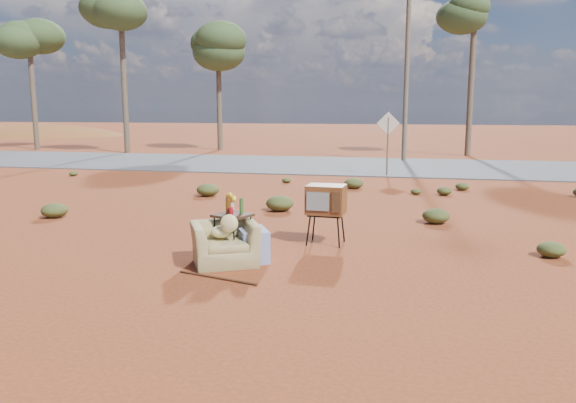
# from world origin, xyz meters

# --- Properties ---
(ground) EXTENTS (140.00, 140.00, 0.00)m
(ground) POSITION_xyz_m (0.00, 0.00, 0.00)
(ground) COLOR #973A1E
(ground) RESTS_ON ground
(highway) EXTENTS (140.00, 7.00, 0.04)m
(highway) POSITION_xyz_m (0.00, 15.00, 0.02)
(highway) COLOR #565659
(highway) RESTS_ON ground
(dirt_mound) EXTENTS (26.00, 18.00, 2.00)m
(dirt_mound) POSITION_xyz_m (-30.00, 34.00, 0.00)
(dirt_mound) COLOR brown
(dirt_mound) RESTS_ON ground
(armchair) EXTENTS (1.26, 1.17, 0.85)m
(armchair) POSITION_xyz_m (-0.37, 0.38, 0.40)
(armchair) COLOR #9C8B55
(armchair) RESTS_ON ground
(tv_unit) EXTENTS (0.68, 0.56, 1.03)m
(tv_unit) POSITION_xyz_m (0.87, 1.90, 0.77)
(tv_unit) COLOR black
(tv_unit) RESTS_ON ground
(side_table) EXTENTS (0.66, 0.66, 1.00)m
(side_table) POSITION_xyz_m (-0.43, 0.67, 0.74)
(side_table) COLOR #361F13
(side_table) RESTS_ON ground
(rusty_bar) EXTENTS (1.25, 0.39, 0.03)m
(rusty_bar) POSITION_xyz_m (-0.30, -0.43, 0.02)
(rusty_bar) COLOR #452512
(rusty_bar) RESTS_ON ground
(road_sign) EXTENTS (0.78, 0.06, 2.19)m
(road_sign) POSITION_xyz_m (1.50, 12.00, 1.50)
(road_sign) COLOR brown
(road_sign) RESTS_ON ground
(eucalyptus_far_left) EXTENTS (3.20, 3.20, 7.10)m
(eucalyptus_far_left) POSITION_xyz_m (-18.00, 20.00, 5.94)
(eucalyptus_far_left) COLOR brown
(eucalyptus_far_left) RESTS_ON ground
(eucalyptus_left) EXTENTS (3.20, 3.20, 8.10)m
(eucalyptus_left) POSITION_xyz_m (-12.00, 19.00, 6.92)
(eucalyptus_left) COLOR brown
(eucalyptus_left) RESTS_ON ground
(eucalyptus_near_left) EXTENTS (3.20, 3.20, 6.60)m
(eucalyptus_near_left) POSITION_xyz_m (-8.00, 22.00, 5.45)
(eucalyptus_near_left) COLOR brown
(eucalyptus_near_left) RESTS_ON ground
(eucalyptus_center) EXTENTS (3.20, 3.20, 7.60)m
(eucalyptus_center) POSITION_xyz_m (5.00, 21.00, 6.43)
(eucalyptus_center) COLOR brown
(eucalyptus_center) RESTS_ON ground
(utility_pole_center) EXTENTS (1.40, 0.20, 8.00)m
(utility_pole_center) POSITION_xyz_m (2.00, 17.50, 4.15)
(utility_pole_center) COLOR brown
(utility_pole_center) RESTS_ON ground
(scrub_patch) EXTENTS (17.49, 8.07, 0.33)m
(scrub_patch) POSITION_xyz_m (-0.82, 4.41, 0.14)
(scrub_patch) COLOR #494F22
(scrub_patch) RESTS_ON ground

